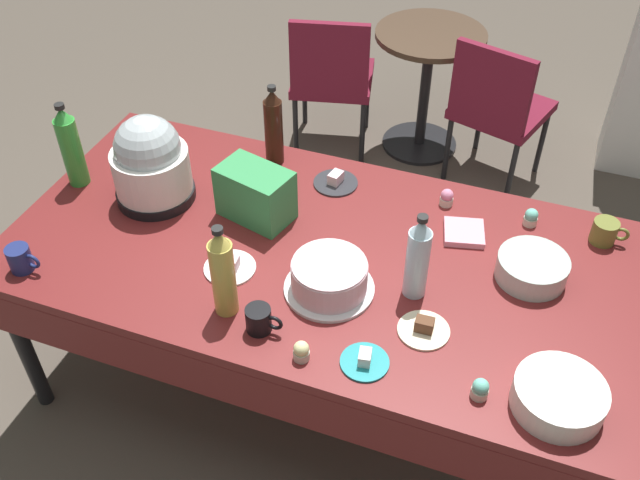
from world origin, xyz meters
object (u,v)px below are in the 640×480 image
object	(u,v)px
frosted_layer_cake	(329,277)
coffee_mug_navy	(21,259)
soda_bottle_ginger_ale	(223,273)
coffee_mug_olive	(605,232)
cupcake_lemon	(480,389)
coffee_mug_black	(259,320)
dessert_plate_teal	(365,361)
soda_bottle_water	(418,258)
cupcake_cocoa	(447,198)
dessert_plate_white	(230,266)
cupcake_mint	(531,217)
round_cafe_table	(427,70)
maroon_chair_right	(497,105)
coffee_mug_tan	(132,145)
soda_bottle_lime_soda	(71,147)
glass_salad_bowl	(532,268)
potluck_table	(320,263)
dessert_plate_cream	(424,329)
ceramic_snack_bowl	(559,397)
dessert_plate_charcoal	(336,181)
soda_bottle_cola	(274,127)
cupcake_berry	(301,351)
slow_cooker	(150,163)
soda_carton	(255,194)
maroon_chair_left	(332,74)

from	to	relation	value
frosted_layer_cake	coffee_mug_navy	xyz separation A→B (m)	(-1.00, -0.27, -0.01)
soda_bottle_ginger_ale	coffee_mug_olive	distance (m)	1.34
cupcake_lemon	soda_bottle_ginger_ale	world-z (taller)	soda_bottle_ginger_ale
coffee_mug_black	coffee_mug_olive	bearing A→B (deg)	39.41
dessert_plate_teal	soda_bottle_water	world-z (taller)	soda_bottle_water
cupcake_cocoa	soda_bottle_ginger_ale	xyz separation A→B (m)	(-0.54, -0.76, 0.13)
dessert_plate_white	cupcake_mint	size ratio (longest dim) A/B	2.63
frosted_layer_cake	round_cafe_table	bearing A→B (deg)	94.08
cupcake_mint	maroon_chair_right	size ratio (longest dim) A/B	0.08
coffee_mug_tan	round_cafe_table	size ratio (longest dim) A/B	0.15
cupcake_lemon	soda_bottle_lime_soda	size ratio (longest dim) A/B	0.19
glass_salad_bowl	dessert_plate_white	size ratio (longest dim) A/B	1.33
potluck_table	frosted_layer_cake	world-z (taller)	frosted_layer_cake
frosted_layer_cake	dessert_plate_cream	world-z (taller)	frosted_layer_cake
soda_bottle_water	maroon_chair_right	distance (m)	1.75
ceramic_snack_bowl	dessert_plate_charcoal	bearing A→B (deg)	140.81
dessert_plate_white	coffee_mug_navy	xyz separation A→B (m)	(-0.65, -0.24, 0.03)
soda_bottle_lime_soda	soda_bottle_cola	world-z (taller)	soda_bottle_lime_soda
potluck_table	maroon_chair_right	distance (m)	1.68
ceramic_snack_bowl	dessert_plate_charcoal	world-z (taller)	ceramic_snack_bowl
dessert_plate_white	cupcake_berry	size ratio (longest dim) A/B	2.63
dessert_plate_white	slow_cooker	bearing A→B (deg)	149.16
slow_cooker	coffee_mug_tan	xyz separation A→B (m)	(-0.23, 0.22, -0.12)
frosted_layer_cake	soda_carton	bearing A→B (deg)	144.81
dessert_plate_cream	dessert_plate_teal	size ratio (longest dim) A/B	1.11
coffee_mug_tan	glass_salad_bowl	bearing A→B (deg)	-5.77
coffee_mug_navy	maroon_chair_right	xyz separation A→B (m)	(1.29, 2.05, -0.31)
potluck_table	coffee_mug_tan	size ratio (longest dim) A/B	20.00
dessert_plate_teal	maroon_chair_left	size ratio (longest dim) A/B	0.17
soda_bottle_ginger_ale	slow_cooker	bearing A→B (deg)	139.71
slow_cooker	coffee_mug_olive	xyz separation A→B (m)	(1.60, 0.33, -0.11)
soda_bottle_water	coffee_mug_navy	world-z (taller)	soda_bottle_water
dessert_plate_teal	coffee_mug_tan	bearing A→B (deg)	150.00
dessert_plate_charcoal	coffee_mug_olive	bearing A→B (deg)	0.87
soda_bottle_lime_soda	soda_bottle_cola	size ratio (longest dim) A/B	1.02
slow_cooker	dessert_plate_white	xyz separation A→B (m)	(0.43, -0.26, -0.15)
soda_bottle_lime_soda	glass_salad_bowl	bearing A→B (deg)	2.52
dessert_plate_cream	coffee_mug_black	distance (m)	0.51
ceramic_snack_bowl	dessert_plate_charcoal	distance (m)	1.19
coffee_mug_olive	slow_cooker	bearing A→B (deg)	-168.42
round_cafe_table	coffee_mug_olive	bearing A→B (deg)	-56.26
soda_bottle_cola	glass_salad_bowl	bearing A→B (deg)	-16.66
frosted_layer_cake	dessert_plate_white	bearing A→B (deg)	-175.96
slow_cooker	maroon_chair_left	world-z (taller)	slow_cooker
coffee_mug_black	round_cafe_table	bearing A→B (deg)	90.00
dessert_plate_charcoal	coffee_mug_black	size ratio (longest dim) A/B	1.43
coffee_mug_olive	coffee_mug_tan	distance (m)	1.84
potluck_table	cupcake_lemon	size ratio (longest dim) A/B	32.59
dessert_plate_white	cupcake_cocoa	distance (m)	0.85
cupcake_mint	round_cafe_table	size ratio (longest dim) A/B	0.09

